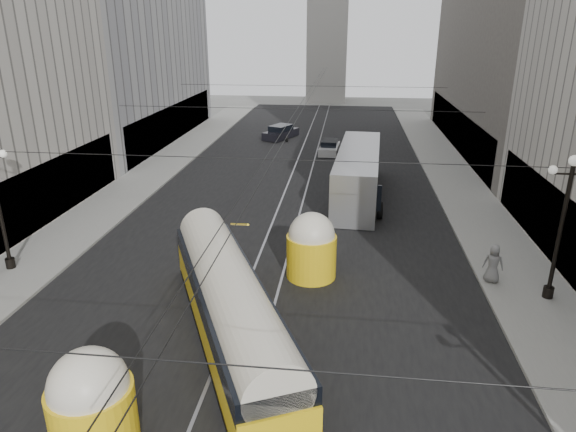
# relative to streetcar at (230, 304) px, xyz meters

# --- Properties ---
(road) EXTENTS (20.00, 85.00, 0.02)m
(road) POSITION_rel_streetcar_xyz_m (0.50, 19.12, -1.60)
(road) COLOR black
(road) RESTS_ON ground
(sidewalk_left) EXTENTS (4.00, 72.00, 0.15)m
(sidewalk_left) POSITION_rel_streetcar_xyz_m (-11.50, 22.62, -1.53)
(sidewalk_left) COLOR gray
(sidewalk_left) RESTS_ON ground
(sidewalk_right) EXTENTS (4.00, 72.00, 0.15)m
(sidewalk_right) POSITION_rel_streetcar_xyz_m (12.50, 22.62, -1.53)
(sidewalk_right) COLOR gray
(sidewalk_right) RESTS_ON ground
(rail_left) EXTENTS (0.12, 85.00, 0.04)m
(rail_left) POSITION_rel_streetcar_xyz_m (-0.25, 19.12, -1.60)
(rail_left) COLOR gray
(rail_left) RESTS_ON ground
(rail_right) EXTENTS (0.12, 85.00, 0.04)m
(rail_right) POSITION_rel_streetcar_xyz_m (1.25, 19.12, -1.60)
(rail_right) COLOR gray
(rail_right) RESTS_ON ground
(lamppost_right_mid) EXTENTS (1.86, 0.44, 6.37)m
(lamppost_right_mid) POSITION_rel_streetcar_xyz_m (13.10, 4.62, 2.14)
(lamppost_right_mid) COLOR black
(lamppost_right_mid) RESTS_ON sidewalk_right
(catenary) EXTENTS (25.00, 72.00, 0.23)m
(catenary) POSITION_rel_streetcar_xyz_m (0.62, 18.11, 4.28)
(catenary) COLOR black
(catenary) RESTS_ON ground
(streetcar) EXTENTS (7.61, 13.80, 3.28)m
(streetcar) POSITION_rel_streetcar_xyz_m (0.00, 0.00, 0.00)
(streetcar) COLOR yellow
(streetcar) RESTS_ON ground
(city_bus) EXTENTS (3.49, 13.20, 3.32)m
(city_bus) POSITION_rel_streetcar_xyz_m (4.93, 18.35, 0.22)
(city_bus) COLOR #A5A7AB
(city_bus) RESTS_ON ground
(sedan_white_far) EXTENTS (1.91, 4.12, 1.27)m
(sedan_white_far) POSITION_rel_streetcar_xyz_m (2.48, 30.99, -1.03)
(sedan_white_far) COLOR silver
(sedan_white_far) RESTS_ON ground
(sedan_dark_far) EXTENTS (3.59, 4.90, 1.43)m
(sedan_dark_far) POSITION_rel_streetcar_xyz_m (-2.94, 37.18, -0.95)
(sedan_dark_far) COLOR black
(sedan_dark_far) RESTS_ON ground
(pedestrian_sidewalk_right) EXTENTS (1.02, 0.80, 1.85)m
(pedestrian_sidewalk_right) POSITION_rel_streetcar_xyz_m (11.00, 5.85, -0.53)
(pedestrian_sidewalk_right) COLOR slate
(pedestrian_sidewalk_right) RESTS_ON sidewalk_right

